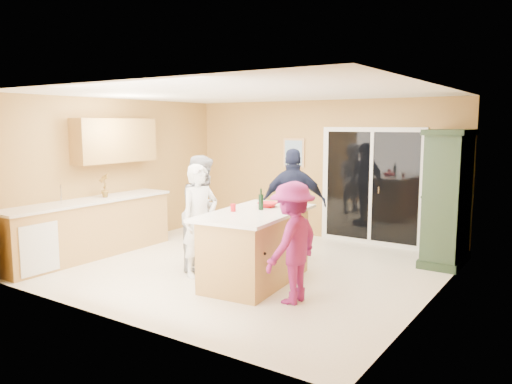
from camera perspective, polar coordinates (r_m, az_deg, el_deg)
The scene contains 22 objects.
floor at distance 7.67m, azimuth -1.36°, elevation -8.54°, with size 5.50×5.50×0.00m, color white.
ceiling at distance 7.38m, azimuth -1.43°, elevation 11.23°, with size 5.50×5.00×0.10m, color white.
wall_back at distance 9.56m, azimuth 7.26°, elevation 2.57°, with size 5.50×0.10×2.60m, color tan.
wall_front at distance 5.58m, azimuth -16.33°, elevation -1.36°, with size 5.50×0.10×2.60m, color tan.
wall_left at distance 9.27m, azimuth -15.46°, elevation 2.19°, with size 0.10×5.00×2.60m, color tan.
wall_right at distance 6.26m, azimuth 19.66°, elevation -0.53°, with size 0.10×5.00×2.60m, color tan.
left_cabinet_run at distance 8.50m, azimuth -19.27°, elevation -4.15°, with size 0.65×3.05×1.24m.
upper_cabinets at distance 8.97m, azimuth -15.82°, elevation 5.69°, with size 0.35×1.60×0.75m, color #B48546.
sliding_door at distance 9.14m, azimuth 13.04°, elevation 0.62°, with size 1.90×0.07×2.10m.
framed_picture at distance 9.77m, azimuth 4.34°, elevation 4.49°, with size 0.46×0.04×0.56m.
kitchen_island at distance 6.85m, azimuth -0.03°, elevation -6.54°, with size 1.21×1.97×0.99m.
green_hutch at distance 8.19m, azimuth 21.06°, elevation -0.78°, with size 0.60×1.13×2.08m.
woman_white at distance 7.11m, azimuth -6.42°, elevation -3.26°, with size 0.58×0.38×1.60m, color white.
woman_grey at distance 7.47m, azimuth -6.07°, elevation -2.33°, with size 0.83×0.64×1.70m, color #A8A8AA.
woman_navy at distance 8.02m, azimuth 4.33°, elevation -1.35°, with size 1.04×0.43×1.77m, color #181936.
woman_magenta at distance 6.05m, azimuth 4.18°, elevation -5.78°, with size 0.95×0.55×1.48m, color #8B1E65.
serving_bowl at distance 7.07m, azimuth 1.36°, elevation -1.45°, with size 0.28×0.28×0.07m, color red.
tulip_vase at distance 8.69m, azimuth -16.93°, elevation 0.75°, with size 0.21×0.14×0.41m, color red.
tumbler_near at distance 6.71m, azimuth -2.63°, elevation -1.80°, with size 0.07×0.07×0.10m, color red.
tumbler_far at distance 6.95m, azimuth 4.06°, elevation -1.52°, with size 0.07×0.07×0.09m, color red.
wine_bottle at distance 6.83m, azimuth 0.57°, elevation -1.10°, with size 0.07×0.07×0.30m.
white_plate at distance 7.21m, azimuth 3.54°, elevation -1.51°, with size 0.19×0.19×0.01m, color white.
Camera 1 is at (4.24, -6.03, 2.15)m, focal length 35.00 mm.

